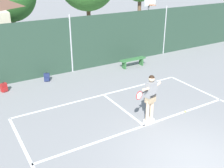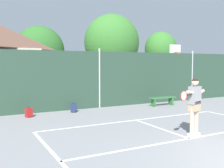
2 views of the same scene
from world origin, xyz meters
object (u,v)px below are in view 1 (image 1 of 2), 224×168
(courtside_bench, at_px, (133,61))
(tennis_player, at_px, (150,95))
(backpack_red, at_px, (4,88))
(backpack_navy, at_px, (47,77))
(tennis_ball, at_px, (185,112))
(basketball_hoop, at_px, (149,16))

(courtside_bench, bearing_deg, tennis_player, -119.23)
(backpack_red, height_order, courtside_bench, courtside_bench)
(backpack_red, distance_m, backpack_navy, 2.11)
(tennis_ball, bearing_deg, basketball_hoop, 62.03)
(courtside_bench, bearing_deg, backpack_red, 177.80)
(tennis_ball, relative_size, courtside_bench, 0.04)
(backpack_red, bearing_deg, backpack_navy, 5.55)
(basketball_hoop, relative_size, courtside_bench, 2.22)
(tennis_ball, relative_size, backpack_red, 0.14)
(basketball_hoop, relative_size, tennis_player, 1.91)
(backpack_navy, xyz_separation_m, courtside_bench, (4.93, -0.47, 0.17))
(basketball_hoop, bearing_deg, courtside_bench, -140.44)
(basketball_hoop, height_order, backpack_navy, basketball_hoop)
(backpack_red, xyz_separation_m, backpack_navy, (2.10, 0.20, 0.00))
(basketball_hoop, xyz_separation_m, courtside_bench, (-2.89, -2.39, -1.95))
(courtside_bench, bearing_deg, tennis_ball, -103.15)
(tennis_player, relative_size, backpack_red, 4.01)
(backpack_red, height_order, backpack_navy, same)
(tennis_player, xyz_separation_m, tennis_ball, (1.67, -0.18, -1.08))
(basketball_hoop, relative_size, backpack_red, 7.67)
(tennis_ball, distance_m, backpack_navy, 6.96)
(backpack_navy, relative_size, courtside_bench, 0.29)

